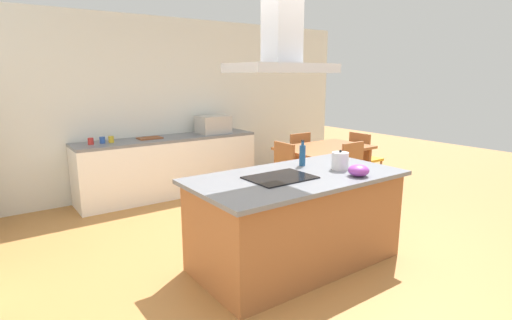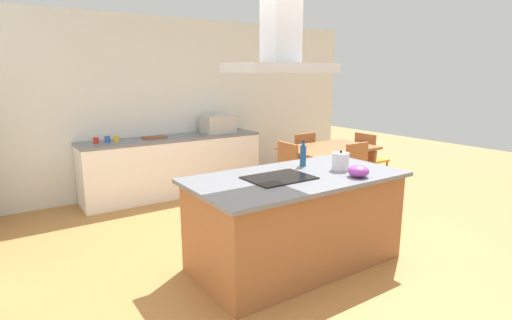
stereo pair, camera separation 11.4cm
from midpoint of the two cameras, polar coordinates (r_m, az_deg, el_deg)
The scene contains 19 objects.
ground at distance 5.24m, azimuth -5.98°, elevation -8.40°, with size 16.00×16.00×0.00m, color #AD753D.
wall_back at distance 6.51m, azimuth -13.99°, elevation 7.55°, with size 7.20×0.10×2.70m, color silver.
kitchen_island at distance 3.92m, azimuth 4.94°, elevation -8.50°, with size 2.07×1.09×0.90m.
cooktop at distance 3.66m, azimuth 2.60°, elevation -2.54°, with size 0.60×0.44×0.01m, color black.
tea_kettle at distance 4.06m, azimuth 11.21°, elevation -0.11°, with size 0.22×0.17×0.20m.
olive_oil_bottle at distance 4.16m, azimuth 5.91°, elevation 0.74°, with size 0.07×0.07×0.27m.
mixing_bowl at distance 3.83m, azimuth 13.72°, elevation -1.47°, with size 0.20×0.20×0.11m, color purple.
back_counter at distance 6.28m, azimuth -12.81°, elevation -0.87°, with size 2.76×0.62×0.90m.
countertop_microwave at distance 6.51m, azimuth -6.68°, elevation 5.09°, with size 0.50×0.38×0.28m, color #B2AFAA.
coffee_mug_red at distance 5.88m, azimuth -23.19°, elevation 2.50°, with size 0.08×0.08×0.09m, color red.
coffee_mug_blue at distance 5.93m, azimuth -21.74°, elevation 2.68°, with size 0.08×0.08×0.09m, color #2D56B2.
coffee_mug_yellow at distance 5.95m, azimuth -20.63°, elevation 2.79°, with size 0.08×0.08×0.09m, color gold.
cutting_board at distance 6.14m, azimuth -15.56°, elevation 3.06°, with size 0.34×0.24×0.02m, color brown.
dining_table at distance 6.20m, azimuth 9.31°, elevation 1.17°, with size 1.40×0.90×0.75m.
chair_at_right_end at distance 6.90m, azimuth 14.67°, elevation 0.70°, with size 0.42×0.42×0.89m.
chair_facing_back_wall at distance 6.71m, azimuth 5.26°, elevation 0.73°, with size 0.42×0.42×0.89m.
chair_at_left_end at distance 5.64m, azimuth 2.63°, elevation -1.44°, with size 0.42×0.42×0.89m.
chair_facing_island at distance 5.80m, azimuth 13.89°, elevation -1.41°, with size 0.42×0.42×0.89m.
range_hood at distance 3.55m, azimuth 2.79°, elevation 16.47°, with size 0.90×0.55×0.78m.
Camera 1 is at (-2.45, -2.74, 1.84)m, focal length 27.81 mm.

